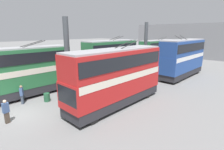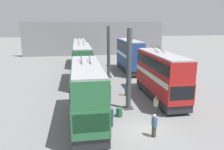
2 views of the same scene
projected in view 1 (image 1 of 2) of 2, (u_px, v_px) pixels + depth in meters
name	position (u px, v px, depth m)	size (l,w,h in m)	color
ground_plane	(19.00, 116.00, 13.84)	(240.00, 240.00, 0.00)	slate
depot_back_wall	(201.00, 41.00, 41.92)	(0.50, 36.00, 8.47)	gray
support_column_near	(68.00, 62.00, 16.22)	(0.89, 0.89, 7.78)	#42474C
support_column_far	(145.00, 51.00, 25.32)	(0.89, 0.89, 7.78)	#42474C
bus_left_near	(117.00, 74.00, 15.24)	(10.16, 2.54, 5.71)	black
bus_left_far	(183.00, 56.00, 25.20)	(10.15, 2.54, 6.03)	black
bus_right_near	(23.00, 69.00, 17.41)	(9.54, 2.54, 5.63)	black
bus_right_mid	(111.00, 56.00, 26.24)	(9.35, 2.54, 5.87)	black
bus_right_far	(158.00, 50.00, 36.19)	(10.80, 2.54, 5.47)	black
person_aisle_foreground	(6.00, 111.00, 12.52)	(0.46, 0.31, 1.80)	#473D33
person_aisle_midway	(103.00, 84.00, 19.14)	(0.35, 0.47, 1.65)	#473D33
person_by_left_row	(64.00, 102.00, 14.16)	(0.46, 0.33, 1.76)	#384251
person_by_right_row	(22.00, 94.00, 15.93)	(0.44, 0.48, 1.78)	#384251
oil_drum	(47.00, 97.00, 16.65)	(0.60, 0.60, 0.80)	#235638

